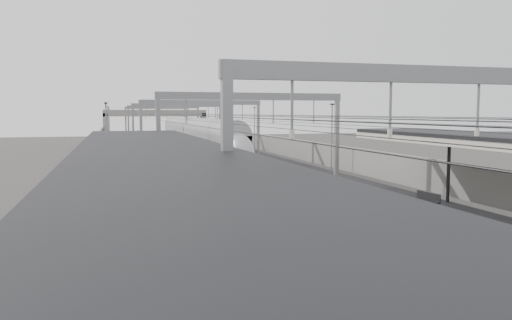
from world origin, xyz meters
TOP-DOWN VIEW (x-y plane):
  - platform_left at (-8.00, 45.00)m, footprint 4.00×120.00m
  - platform_right at (8.00, 45.00)m, footprint 4.00×120.00m
  - tracks at (0.00, 45.00)m, footprint 11.40×140.00m
  - overhead_line at (0.00, 51.62)m, footprint 13.00×140.00m
  - canopy_left at (-8.02, 2.99)m, footprint 4.40×30.00m
  - overbridge at (0.00, 100.00)m, footprint 22.00×2.20m
  - wall_left at (-11.20, 45.00)m, footprint 0.30×120.00m
  - wall_right at (11.20, 45.00)m, footprint 0.30×120.00m
  - train at (1.50, 53.80)m, footprint 2.83×51.57m
  - bench at (7.24, 12.52)m, footprint 0.69×1.82m
  - signal_green at (-5.20, 70.46)m, footprint 0.32×0.32m
  - signal_red_near at (3.20, 69.15)m, footprint 0.32×0.32m
  - signal_red_far at (5.40, 72.24)m, footprint 0.32×0.32m

SIDE VIEW (x-z plane):
  - tracks at x=0.00m, z-range -0.05..0.15m
  - platform_left at x=-8.00m, z-range 0.00..1.00m
  - platform_right at x=8.00m, z-range 0.00..1.00m
  - bench at x=7.24m, z-range 1.09..2.01m
  - wall_left at x=-11.20m, z-range 0.00..3.20m
  - wall_right at x=11.20m, z-range 0.00..3.20m
  - train at x=1.50m, z-range -0.05..4.42m
  - signal_green at x=-5.20m, z-range 0.68..4.15m
  - signal_red_near at x=3.20m, z-range 0.68..4.15m
  - signal_red_far at x=5.40m, z-range 0.68..4.15m
  - canopy_left at x=-8.02m, z-range 2.97..7.21m
  - overbridge at x=0.00m, z-range 1.86..8.76m
  - overhead_line at x=0.00m, z-range 2.84..9.44m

